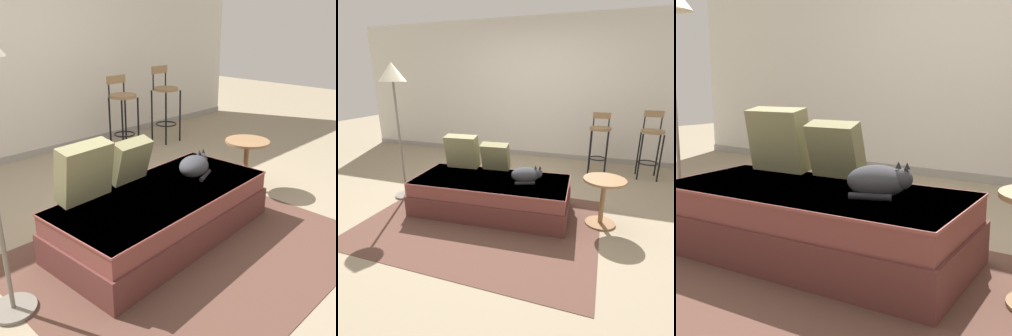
% 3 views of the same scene
% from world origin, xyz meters
% --- Properties ---
extents(ground_plane, '(16.00, 16.00, 0.00)m').
position_xyz_m(ground_plane, '(0.00, 0.00, 0.00)').
color(ground_plane, gray).
rests_on(ground_plane, ground).
extents(wall_back_panel, '(8.00, 0.10, 2.60)m').
position_xyz_m(wall_back_panel, '(0.00, 2.25, 1.30)').
color(wall_back_panel, silver).
rests_on(wall_back_panel, ground).
extents(wall_baseboard_trim, '(8.00, 0.02, 0.09)m').
position_xyz_m(wall_baseboard_trim, '(0.00, 2.20, 0.04)').
color(wall_baseboard_trim, gray).
rests_on(wall_baseboard_trim, ground).
extents(area_rug, '(2.51, 1.94, 0.01)m').
position_xyz_m(area_rug, '(0.00, -0.70, 0.00)').
color(area_rug, brown).
rests_on(area_rug, ground).
extents(couch, '(1.87, 0.96, 0.41)m').
position_xyz_m(couch, '(0.00, -0.40, 0.21)').
color(couch, brown).
rests_on(couch, ground).
extents(throw_pillow_corner, '(0.43, 0.25, 0.44)m').
position_xyz_m(throw_pillow_corner, '(-0.52, -0.11, 0.62)').
color(throw_pillow_corner, '#847F56').
rests_on(throw_pillow_corner, couch).
extents(throw_pillow_middle, '(0.36, 0.24, 0.37)m').
position_xyz_m(throw_pillow_middle, '(-0.07, -0.08, 0.59)').
color(throw_pillow_middle, '#847F56').
rests_on(throw_pillow_middle, couch).
extents(cat, '(0.39, 0.35, 0.20)m').
position_xyz_m(cat, '(0.42, -0.36, 0.49)').
color(cat, '#333338').
rests_on(cat, couch).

